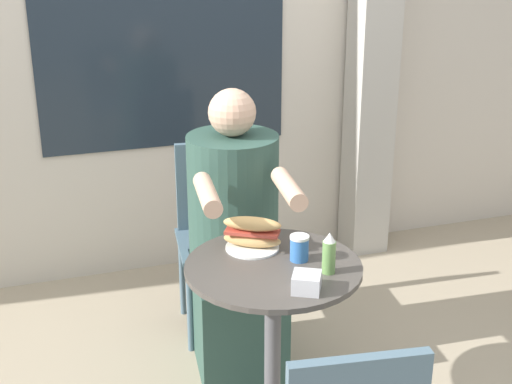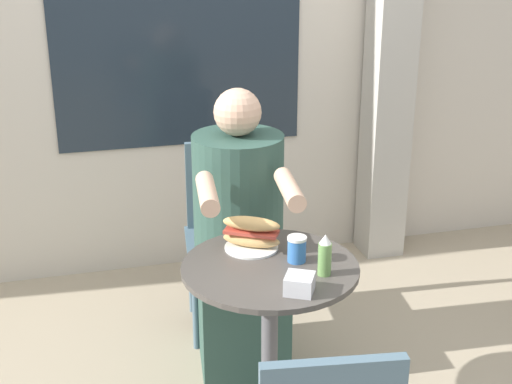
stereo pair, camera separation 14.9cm
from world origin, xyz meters
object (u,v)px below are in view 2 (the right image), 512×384
object	(u,v)px
diner_chair	(226,218)
sandwich_on_plate	(251,234)
cafe_table	(270,314)
condiment_bottle	(325,255)
drink_cup	(297,249)
seated_diner	(240,251)

from	to	relation	value
diner_chair	sandwich_on_plate	bearing A→B (deg)	92.13
cafe_table	condiment_bottle	xyz separation A→B (m)	(0.16, -0.11, 0.27)
cafe_table	drink_cup	xyz separation A→B (m)	(0.10, 0.01, 0.24)
diner_chair	sandwich_on_plate	world-z (taller)	diner_chair
sandwich_on_plate	drink_cup	world-z (taller)	sandwich_on_plate
condiment_bottle	drink_cup	bearing A→B (deg)	116.08
seated_diner	drink_cup	world-z (taller)	seated_diner
drink_cup	condiment_bottle	distance (m)	0.14
diner_chair	seated_diner	size ratio (longest dim) A/B	0.72
diner_chair	drink_cup	bearing A→B (deg)	101.41
seated_diner	cafe_table	bearing A→B (deg)	95.26
seated_diner	sandwich_on_plate	bearing A→B (deg)	90.09
seated_diner	condiment_bottle	world-z (taller)	seated_diner
seated_diner	condiment_bottle	bearing A→B (deg)	109.69
cafe_table	sandwich_on_plate	size ratio (longest dim) A/B	3.23
cafe_table	condiment_bottle	distance (m)	0.33
condiment_bottle	sandwich_on_plate	bearing A→B (deg)	125.36
cafe_table	sandwich_on_plate	world-z (taller)	sandwich_on_plate
diner_chair	condiment_bottle	world-z (taller)	diner_chair
sandwich_on_plate	diner_chair	bearing A→B (deg)	85.35
sandwich_on_plate	drink_cup	xyz separation A→B (m)	(0.13, -0.14, -0.01)
diner_chair	sandwich_on_plate	xyz separation A→B (m)	(-0.06, -0.71, 0.23)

